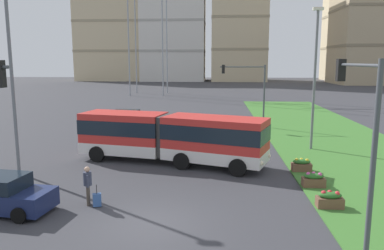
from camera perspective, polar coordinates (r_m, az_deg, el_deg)
name	(u,v)px	position (r m, az deg, el deg)	size (l,w,h in m)	color
ground_plane	(150,224)	(15.43, -6.22, -14.50)	(260.00, 260.00, 0.00)	#38383D
grass_median	(363,161)	(26.38, 24.22, -4.96)	(10.00, 70.00, 0.08)	#3D752D
articulated_bus	(171,137)	(23.53, -3.18, -1.77)	(11.95, 5.71, 3.00)	red
car_grey_wagon	(127,119)	(37.35, -9.69, 0.95)	(4.58, 2.43, 1.58)	slate
pedestrian_crossing	(88,183)	(17.48, -15.32, -8.35)	(0.36, 0.55, 1.74)	#4C4238
rolling_suitcase	(97,200)	(17.39, -14.00, -10.79)	(0.42, 0.35, 0.97)	#335693
flower_planter_0	(330,199)	(17.63, 19.89, -10.42)	(1.10, 0.56, 0.74)	brown
flower_planter_1	(314,180)	(20.13, 17.71, -7.80)	(1.10, 0.56, 0.74)	brown
flower_planter_2	(301,165)	(22.68, 16.04, -5.75)	(1.10, 0.56, 0.74)	brown
traffic_light_far_right	(249,84)	(36.08, 8.56, 6.01)	(4.21, 0.28, 5.90)	#474C51
traffic_light_near_right	(360,124)	(13.02, 23.84, 0.13)	(0.28, 3.76, 6.35)	#474C51
streetlight_left	(12,76)	(22.88, -25.33, 6.69)	(0.70, 0.28, 10.08)	slate
streetlight_median	(315,74)	(27.87, 17.86, 7.24)	(0.70, 0.28, 9.82)	slate
apartment_tower_west	(114,24)	(127.53, -11.61, 14.56)	(21.65, 16.22, 35.39)	beige
apartment_tower_centre	(239,20)	(123.40, 6.99, 15.24)	(16.68, 18.33, 37.01)	beige
apartment_tower_eastcentre	(359,0)	(132.07, 23.69, 16.78)	(17.04, 18.26, 49.03)	beige
transmission_pylon	(148,2)	(72.61, -6.63, 17.83)	(9.00, 6.24, 30.65)	gray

